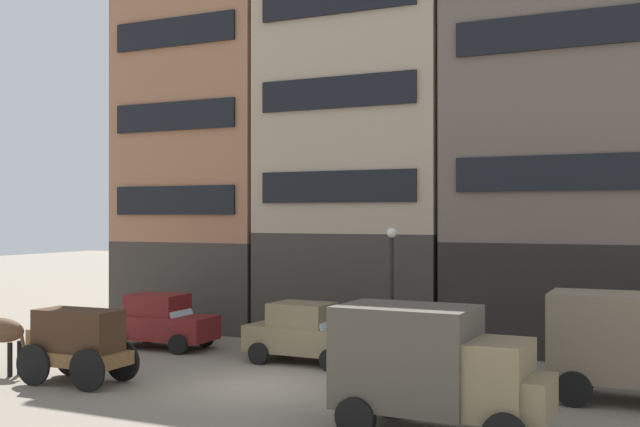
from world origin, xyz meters
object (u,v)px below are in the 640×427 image
(pedestrian_officer, at_px, (445,338))
(cargo_wagon, at_px, (77,341))
(sedan_dark, at_px, (306,333))
(delivery_truck_near, at_px, (434,366))
(streetlamp_curbside, at_px, (392,274))
(delivery_truck_far, at_px, (636,344))
(sedan_light, at_px, (161,321))

(pedestrian_officer, bearing_deg, cargo_wagon, -145.64)
(sedan_dark, xyz_separation_m, pedestrian_officer, (4.23, 0.50, 0.07))
(sedan_dark, bearing_deg, cargo_wagon, -128.62)
(delivery_truck_near, height_order, sedan_dark, delivery_truck_near)
(sedan_dark, relative_size, streetlamp_curbside, 0.90)
(delivery_truck_near, xyz_separation_m, pedestrian_officer, (-1.69, 6.37, -0.44))
(delivery_truck_far, relative_size, sedan_dark, 1.19)
(delivery_truck_far, height_order, pedestrian_officer, delivery_truck_far)
(cargo_wagon, relative_size, sedan_light, 0.78)
(sedan_light, bearing_deg, cargo_wagon, -75.44)
(sedan_dark, relative_size, sedan_light, 0.98)
(delivery_truck_far, distance_m, sedan_dark, 9.55)
(streetlamp_curbside, bearing_deg, pedestrian_officer, -32.16)
(cargo_wagon, relative_size, pedestrian_officer, 1.64)
(sedan_dark, distance_m, pedestrian_officer, 4.26)
(delivery_truck_near, distance_m, pedestrian_officer, 6.60)
(sedan_dark, distance_m, streetlamp_curbside, 3.30)
(sedan_dark, bearing_deg, delivery_truck_far, -6.98)
(delivery_truck_far, distance_m, streetlamp_curbside, 8.04)
(pedestrian_officer, bearing_deg, streetlamp_curbside, 147.84)
(streetlamp_curbside, bearing_deg, sedan_dark, -138.99)
(cargo_wagon, bearing_deg, pedestrian_officer, 34.36)
(sedan_light, height_order, pedestrian_officer, sedan_light)
(cargo_wagon, xyz_separation_m, delivery_truck_near, (10.13, -0.60, 0.28))
(cargo_wagon, distance_m, streetlamp_curbside, 9.63)
(sedan_light, xyz_separation_m, pedestrian_officer, (9.87, 0.25, 0.07))
(cargo_wagon, relative_size, delivery_truck_far, 0.67)
(streetlamp_curbside, bearing_deg, sedan_light, -168.47)
(delivery_truck_near, xyz_separation_m, sedan_dark, (-5.92, 5.87, -0.51))
(sedan_dark, height_order, streetlamp_curbside, streetlamp_curbside)
(delivery_truck_near, height_order, pedestrian_officer, delivery_truck_near)
(cargo_wagon, relative_size, sedan_dark, 0.80)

